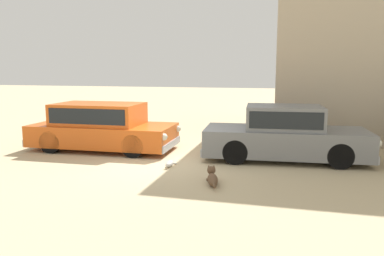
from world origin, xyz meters
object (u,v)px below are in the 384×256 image
stray_dog_spotted (212,178)px  parked_sedan_second (285,133)px  stray_cat (170,164)px  parked_sedan_nearest (102,126)px

stray_dog_spotted → parked_sedan_second: bearing=-44.7°
stray_dog_spotted → stray_cat: 1.73m
parked_sedan_second → stray_cat: size_ratio=7.16×
parked_sedan_nearest → stray_cat: bearing=-30.8°
parked_sedan_second → stray_dog_spotted: size_ratio=4.41×
parked_sedan_second → parked_sedan_nearest: bearing=176.0°
stray_cat → stray_dog_spotted: bearing=47.0°
stray_dog_spotted → stray_cat: stray_dog_spotted is taller
parked_sedan_nearest → parked_sedan_second: 5.45m
stray_dog_spotted → stray_cat: size_ratio=1.62×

